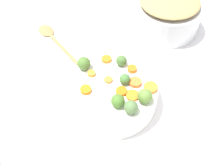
# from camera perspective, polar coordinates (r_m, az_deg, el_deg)

# --- Properties ---
(tabletop) EXTENTS (2.40, 2.40, 0.02)m
(tabletop) POSITION_cam_1_polar(r_m,az_deg,el_deg) (0.87, -1.46, -4.45)
(tabletop) COLOR white
(tabletop) RESTS_ON ground
(serving_bowl_carrots) EXTENTS (0.27, 0.27, 0.07)m
(serving_bowl_carrots) POSITION_cam_1_polar(r_m,az_deg,el_deg) (0.84, -0.00, -2.06)
(serving_bowl_carrots) COLOR white
(serving_bowl_carrots) RESTS_ON tabletop
(metal_pot) EXTENTS (0.24, 0.24, 0.10)m
(metal_pot) POSITION_cam_1_polar(r_m,az_deg,el_deg) (1.10, 11.16, 13.24)
(metal_pot) COLOR #BBBDBD
(metal_pot) RESTS_ON tabletop
(stuffing_mound) EXTENTS (0.22, 0.22, 0.03)m
(stuffing_mound) POSITION_cam_1_polar(r_m,az_deg,el_deg) (1.06, 11.73, 16.18)
(stuffing_mound) COLOR tan
(stuffing_mound) RESTS_ON metal_pot
(carrot_slice_0) EXTENTS (0.04, 0.04, 0.01)m
(carrot_slice_0) POSITION_cam_1_polar(r_m,az_deg,el_deg) (0.79, 1.95, -1.49)
(carrot_slice_0) COLOR orange
(carrot_slice_0) RESTS_ON serving_bowl_carrots
(carrot_slice_1) EXTENTS (0.06, 0.06, 0.01)m
(carrot_slice_1) POSITION_cam_1_polar(r_m,az_deg,el_deg) (0.81, 7.86, -0.72)
(carrot_slice_1) COLOR orange
(carrot_slice_1) RESTS_ON serving_bowl_carrots
(carrot_slice_2) EXTENTS (0.03, 0.03, 0.01)m
(carrot_slice_2) POSITION_cam_1_polar(r_m,az_deg,el_deg) (0.82, -0.75, 0.85)
(carrot_slice_2) COLOR orange
(carrot_slice_2) RESTS_ON serving_bowl_carrots
(carrot_slice_3) EXTENTS (0.04, 0.04, 0.01)m
(carrot_slice_3) POSITION_cam_1_polar(r_m,az_deg,el_deg) (0.80, -5.37, -1.18)
(carrot_slice_3) COLOR orange
(carrot_slice_3) RESTS_ON serving_bowl_carrots
(carrot_slice_4) EXTENTS (0.04, 0.04, 0.01)m
(carrot_slice_4) POSITION_cam_1_polar(r_m,az_deg,el_deg) (0.81, 4.77, 0.35)
(carrot_slice_4) COLOR orange
(carrot_slice_4) RESTS_ON serving_bowl_carrots
(carrot_slice_5) EXTENTS (0.03, 0.03, 0.01)m
(carrot_slice_5) POSITION_cam_1_polar(r_m,az_deg,el_deg) (0.84, -4.23, 2.15)
(carrot_slice_5) COLOR orange
(carrot_slice_5) RESTS_ON serving_bowl_carrots
(carrot_slice_6) EXTENTS (0.04, 0.04, 0.01)m
(carrot_slice_6) POSITION_cam_1_polar(r_m,az_deg,el_deg) (0.79, 4.21, -2.32)
(carrot_slice_6) COLOR orange
(carrot_slice_6) RESTS_ON serving_bowl_carrots
(carrot_slice_7) EXTENTS (0.04, 0.04, 0.01)m
(carrot_slice_7) POSITION_cam_1_polar(r_m,az_deg,el_deg) (0.88, -1.14, 5.08)
(carrot_slice_7) COLOR orange
(carrot_slice_7) RESTS_ON serving_bowl_carrots
(carrot_slice_8) EXTENTS (0.03, 0.03, 0.01)m
(carrot_slice_8) POSITION_cam_1_polar(r_m,az_deg,el_deg) (0.85, 4.11, 3.08)
(carrot_slice_8) COLOR orange
(carrot_slice_8) RESTS_ON serving_bowl_carrots
(brussels_sprout_0) EXTENTS (0.04, 0.04, 0.04)m
(brussels_sprout_0) POSITION_cam_1_polar(r_m,az_deg,el_deg) (0.75, 1.20, -3.47)
(brussels_sprout_0) COLOR #477329
(brussels_sprout_0) RESTS_ON serving_bowl_carrots
(brussels_sprout_1) EXTENTS (0.03, 0.03, 0.03)m
(brussels_sprout_1) POSITION_cam_1_polar(r_m,az_deg,el_deg) (0.81, 2.63, 0.98)
(brussels_sprout_1) COLOR #457236
(brussels_sprout_1) RESTS_ON serving_bowl_carrots
(brussels_sprout_2) EXTENTS (0.04, 0.04, 0.04)m
(brussels_sprout_2) POSITION_cam_1_polar(r_m,az_deg,el_deg) (0.85, -5.75, 4.21)
(brussels_sprout_2) COLOR #4B712E
(brussels_sprout_2) RESTS_ON serving_bowl_carrots
(brussels_sprout_3) EXTENTS (0.04, 0.04, 0.04)m
(brussels_sprout_3) POSITION_cam_1_polar(r_m,az_deg,el_deg) (0.77, 6.72, -2.47)
(brussels_sprout_3) COLOR olive
(brussels_sprout_3) RESTS_ON serving_bowl_carrots
(brussels_sprout_4) EXTENTS (0.04, 0.04, 0.04)m
(brussels_sprout_4) POSITION_cam_1_polar(r_m,az_deg,el_deg) (0.74, 3.88, -4.74)
(brussels_sprout_4) COLOR #547441
(brussels_sprout_4) RESTS_ON serving_bowl_carrots
(brussels_sprout_5) EXTENTS (0.03, 0.03, 0.03)m
(brussels_sprout_5) POSITION_cam_1_polar(r_m,az_deg,el_deg) (0.86, 1.93, 4.77)
(brussels_sprout_5) COLOR #476C32
(brussels_sprout_5) RESTS_ON serving_bowl_carrots
(wooden_spoon) EXTENTS (0.23, 0.23, 0.01)m
(wooden_spoon) POSITION_cam_1_polar(r_m,az_deg,el_deg) (1.09, -12.19, 9.45)
(wooden_spoon) COLOR #A67947
(wooden_spoon) RESTS_ON tabletop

